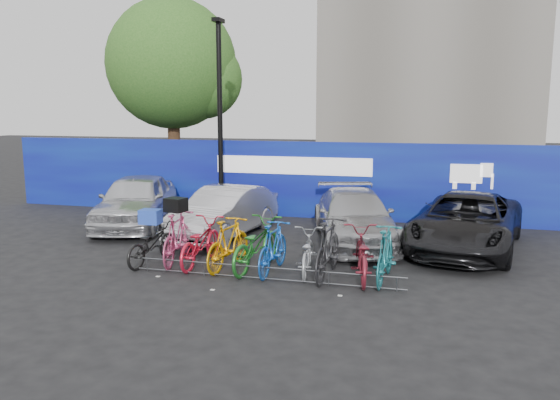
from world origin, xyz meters
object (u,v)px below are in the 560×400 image
(bike_0, at_px, (152,244))
(bike_1, at_px, (177,237))
(bike_4, at_px, (256,245))
(bike_7, at_px, (328,249))
(car_2, at_px, (354,217))
(bike_3, at_px, (228,244))
(bike_rack, at_px, (265,273))
(bike_6, at_px, (307,252))
(tree, at_px, (178,67))
(bike_9, at_px, (385,255))
(lamppost, at_px, (220,113))
(car_0, at_px, (136,201))
(bike_2, at_px, (200,242))
(bike_5, at_px, (273,248))
(car_3, at_px, (467,222))
(bike_8, at_px, (361,254))
(car_1, at_px, (225,212))

(bike_0, distance_m, bike_1, 0.57)
(bike_4, bearing_deg, bike_7, -176.73)
(car_2, bearing_deg, bike_3, -141.88)
(bike_rack, relative_size, bike_6, 3.25)
(tree, xyz_separation_m, bike_1, (4.52, -9.91, -4.48))
(bike_9, bearing_deg, lamppost, -39.67)
(bike_7, bearing_deg, car_0, -25.44)
(bike_0, bearing_deg, bike_3, -169.34)
(bike_6, bearing_deg, lamppost, -60.63)
(bike_rack, xyz_separation_m, bike_2, (-1.68, 0.72, 0.35))
(bike_3, height_order, bike_5, bike_3)
(bike_0, relative_size, bike_7, 0.86)
(tree, bearing_deg, lamppost, -52.49)
(bike_4, bearing_deg, tree, -47.92)
(car_3, bearing_deg, bike_2, -141.61)
(tree, bearing_deg, car_0, -75.70)
(car_2, bearing_deg, tree, 124.48)
(car_2, xyz_separation_m, bike_5, (-1.30, -3.13, -0.12))
(bike_0, bearing_deg, bike_2, -162.89)
(bike_2, distance_m, bike_5, 1.71)
(lamppost, xyz_separation_m, bike_9, (5.53, -5.44, -2.71))
(tree, height_order, bike_1, tree)
(car_0, height_order, car_2, car_0)
(bike_2, bearing_deg, bike_8, 179.96)
(lamppost, relative_size, bike_4, 2.95)
(bike_6, bearing_deg, car_1, -51.16)
(bike_5, bearing_deg, tree, -53.21)
(bike_4, distance_m, bike_8, 2.26)
(car_0, bearing_deg, bike_4, -49.92)
(car_3, relative_size, bike_2, 2.53)
(car_3, distance_m, bike_0, 7.49)
(bike_rack, bearing_deg, bike_9, 13.58)
(car_1, distance_m, bike_1, 2.74)
(car_2, relative_size, bike_8, 2.32)
(bike_4, xyz_separation_m, bike_7, (1.59, -0.17, 0.06))
(bike_0, xyz_separation_m, bike_9, (5.10, 0.02, 0.10))
(car_0, xyz_separation_m, bike_2, (3.39, -3.25, -0.26))
(bike_3, distance_m, bike_9, 3.32)
(bike_4, xyz_separation_m, bike_5, (0.43, -0.16, -0.00))
(lamppost, xyz_separation_m, bike_8, (5.05, -5.40, -2.75))
(bike_7, bearing_deg, bike_5, 2.61)
(bike_9, bearing_deg, car_2, -67.26)
(car_0, bearing_deg, lamppost, 32.36)
(tree, distance_m, bike_7, 13.62)
(tree, height_order, bike_8, tree)
(car_2, distance_m, bike_8, 3.15)
(bike_1, height_order, bike_3, bike_1)
(lamppost, height_order, bike_0, lamppost)
(car_1, height_order, bike_4, car_1)
(tree, height_order, lamppost, tree)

